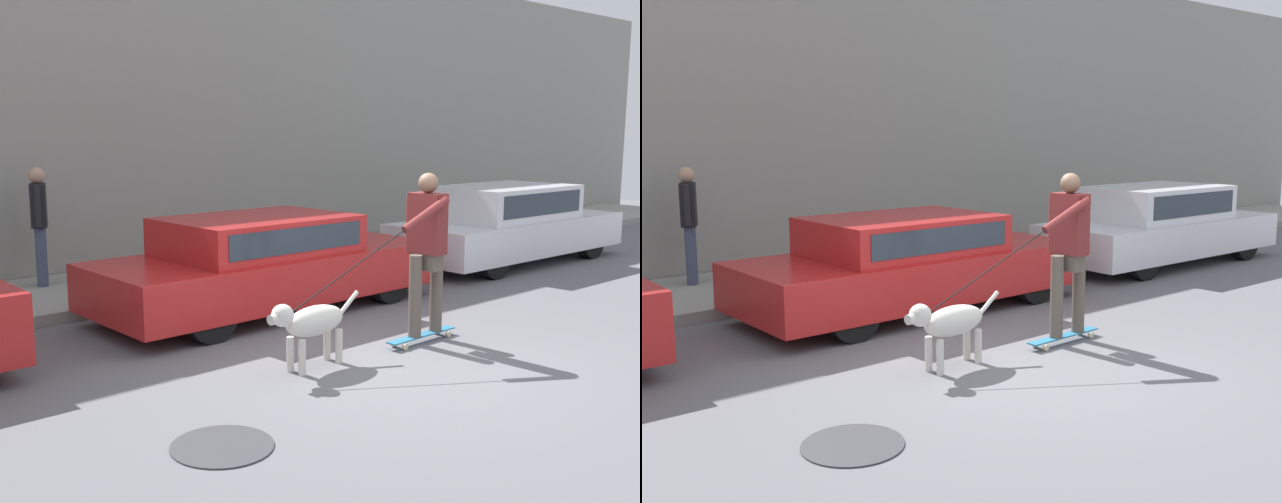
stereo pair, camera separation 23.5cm
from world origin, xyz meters
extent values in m
plane|color=slate|center=(0.00, 0.00, 0.00)|extent=(36.00, 36.00, 0.00)
cube|color=gray|center=(0.00, 6.00, 2.63)|extent=(32.00, 0.30, 5.26)
cube|color=gray|center=(0.00, 4.68, 0.07)|extent=(30.00, 2.30, 0.14)
cylinder|color=black|center=(1.74, 3.29, 0.31)|extent=(0.62, 0.21, 0.62)
cylinder|color=black|center=(1.76, 1.79, 0.31)|extent=(0.62, 0.21, 0.62)
cylinder|color=black|center=(-1.02, 3.26, 0.31)|extent=(0.62, 0.21, 0.62)
cylinder|color=black|center=(-1.00, 1.76, 0.31)|extent=(0.62, 0.21, 0.62)
cube|color=#B21E1E|center=(0.37, 2.52, 0.46)|extent=(4.48, 1.79, 0.55)
cube|color=#B21E1E|center=(0.19, 2.52, 0.96)|extent=(2.24, 1.59, 0.45)
cube|color=#28333D|center=(0.20, 1.73, 0.98)|extent=(1.96, 0.04, 0.29)
cylinder|color=black|center=(6.90, 3.23, 0.32)|extent=(0.65, 0.21, 0.65)
cylinder|color=black|center=(6.89, 1.79, 0.32)|extent=(0.65, 0.21, 0.65)
cylinder|color=black|center=(4.11, 3.26, 0.32)|extent=(0.65, 0.21, 0.65)
cylinder|color=black|center=(4.09, 1.82, 0.32)|extent=(0.65, 0.21, 0.65)
cube|color=silver|center=(5.50, 2.52, 0.47)|extent=(4.53, 1.73, 0.56)
cube|color=silver|center=(5.32, 2.52, 1.03)|extent=(2.42, 1.54, 0.56)
cube|color=#28333D|center=(5.31, 1.77, 1.06)|extent=(2.12, 0.04, 0.36)
cylinder|color=beige|center=(-0.97, 0.30, 0.17)|extent=(0.07, 0.07, 0.33)
cylinder|color=beige|center=(-0.98, 0.45, 0.17)|extent=(0.07, 0.07, 0.33)
cylinder|color=beige|center=(-0.46, 0.34, 0.17)|extent=(0.07, 0.07, 0.33)
cylinder|color=beige|center=(-0.48, 0.50, 0.17)|extent=(0.07, 0.07, 0.33)
ellipsoid|color=beige|center=(-0.72, 0.40, 0.45)|extent=(0.75, 0.35, 0.28)
sphere|color=beige|center=(-1.15, 0.36, 0.58)|extent=(0.21, 0.21, 0.21)
cylinder|color=beige|center=(-1.24, 0.35, 0.57)|extent=(0.12, 0.10, 0.09)
cylinder|color=beige|center=(-0.25, 0.44, 0.54)|extent=(0.29, 0.07, 0.22)
cylinder|color=beige|center=(0.33, 0.20, 0.04)|extent=(0.07, 0.03, 0.07)
cylinder|color=beige|center=(0.32, 0.35, 0.04)|extent=(0.07, 0.03, 0.07)
cylinder|color=beige|center=(1.04, 0.22, 0.04)|extent=(0.07, 0.03, 0.07)
cylinder|color=beige|center=(1.04, 0.37, 0.04)|extent=(0.07, 0.03, 0.07)
cube|color=teal|center=(0.68, 0.28, 0.08)|extent=(1.00, 0.14, 0.02)
cylinder|color=brown|center=(0.56, 0.28, 0.52)|extent=(0.14, 0.14, 0.87)
cylinder|color=brown|center=(0.91, 0.29, 0.52)|extent=(0.14, 0.14, 0.87)
cube|color=brown|center=(0.73, 0.28, 0.87)|extent=(0.17, 0.31, 0.17)
cube|color=maroon|center=(0.73, 0.28, 1.27)|extent=(0.20, 0.39, 0.63)
sphere|color=brown|center=(0.73, 0.28, 1.69)|extent=(0.21, 0.21, 0.21)
cylinder|color=maroon|center=(0.73, 0.52, 1.23)|extent=(0.09, 0.09, 0.60)
cylinder|color=maroon|center=(0.47, 0.09, 1.40)|extent=(0.58, 0.18, 0.35)
cylinder|color=black|center=(-0.47, 0.25, 0.90)|extent=(1.37, 0.24, 0.72)
cylinder|color=#3D4760|center=(-1.43, 5.25, 0.54)|extent=(0.14, 0.14, 0.80)
cylinder|color=#3D4760|center=(-1.49, 5.11, 0.54)|extent=(0.14, 0.14, 0.80)
cube|color=black|center=(-1.46, 5.18, 1.23)|extent=(0.34, 0.44, 0.58)
cylinder|color=black|center=(-1.36, 5.40, 1.25)|extent=(0.09, 0.09, 0.55)
cylinder|color=black|center=(-1.55, 4.96, 1.25)|extent=(0.09, 0.09, 0.55)
sphere|color=tan|center=(-1.46, 5.18, 1.63)|extent=(0.22, 0.22, 0.22)
cube|color=tan|center=(-1.36, 5.40, 0.83)|extent=(0.23, 0.35, 0.28)
cylinder|color=#38383D|center=(-2.41, -0.53, 0.01)|extent=(0.75, 0.75, 0.01)
camera|label=1|loc=(-5.22, -4.76, 2.24)|focal=42.00mm
camera|label=2|loc=(-5.05, -4.92, 2.24)|focal=42.00mm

